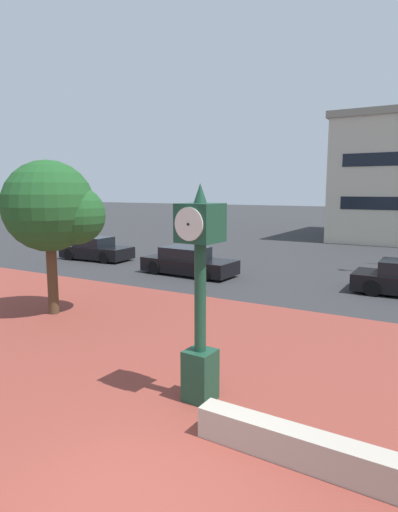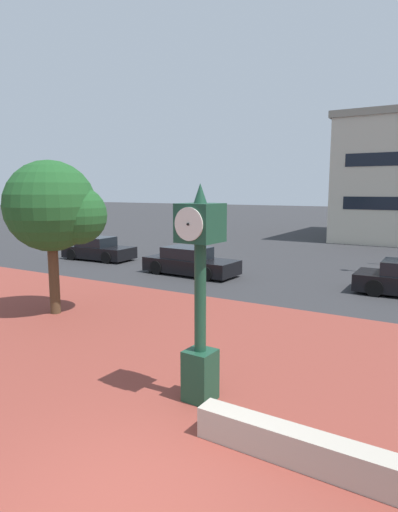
% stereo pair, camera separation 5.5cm
% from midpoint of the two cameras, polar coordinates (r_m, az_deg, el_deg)
% --- Properties ---
extents(ground_plane, '(200.00, 200.00, 0.00)m').
position_cam_midpoint_polar(ground_plane, '(6.35, -9.98, -29.57)').
color(ground_plane, '#2D2D30').
extents(plaza_brick_paving, '(44.00, 13.92, 0.01)m').
position_cam_midpoint_polar(plaza_brick_paving, '(8.43, 4.03, -19.01)').
color(plaza_brick_paving, brown).
rests_on(plaza_brick_paving, ground).
extents(planter_wall, '(3.21, 0.48, 0.50)m').
position_cam_midpoint_polar(planter_wall, '(6.98, 13.14, -23.26)').
color(planter_wall, '#ADA393').
rests_on(planter_wall, ground).
extents(street_clock, '(0.72, 0.81, 4.04)m').
position_cam_midpoint_polar(street_clock, '(7.91, 0.36, -4.46)').
color(street_clock, '#19422D').
rests_on(street_clock, ground).
extents(plaza_tree, '(3.03, 2.82, 4.82)m').
position_cam_midpoint_polar(plaza_tree, '(14.23, -18.10, 5.92)').
color(plaza_tree, '#4C3823').
rests_on(plaza_tree, ground).
extents(car_street_mid, '(4.52, 2.03, 1.28)m').
position_cam_midpoint_polar(car_street_mid, '(20.22, -1.11, -0.84)').
color(car_street_mid, black).
rests_on(car_street_mid, ground).
extents(car_street_distant, '(4.10, 2.04, 1.28)m').
position_cam_midpoint_polar(car_street_distant, '(25.18, -12.99, 0.83)').
color(car_street_distant, black).
rests_on(car_street_distant, ground).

